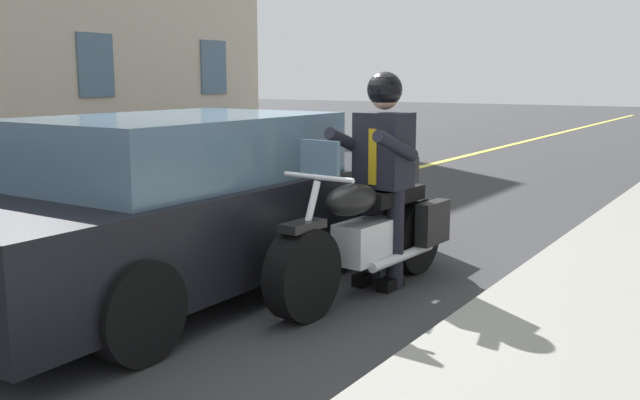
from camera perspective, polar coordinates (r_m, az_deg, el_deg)
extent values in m
plane|color=#333335|center=(6.05, -6.19, -6.40)|extent=(80.00, 80.00, 0.00)
cube|color=#E5DB4C|center=(7.45, -18.18, -3.70)|extent=(60.00, 0.16, 0.01)
cylinder|color=black|center=(4.95, -1.40, -6.07)|extent=(0.67, 0.24, 0.66)
cylinder|color=black|center=(6.21, 7.52, -2.86)|extent=(0.67, 0.24, 0.66)
cube|color=silver|center=(5.56, 3.72, -3.35)|extent=(0.58, 0.31, 0.32)
ellipsoid|color=black|center=(5.33, 2.59, 0.03)|extent=(0.58, 0.31, 0.24)
cube|color=black|center=(5.79, 5.66, 0.38)|extent=(0.72, 0.32, 0.12)
cube|color=black|center=(6.03, 9.14, -1.82)|extent=(0.41, 0.14, 0.36)
cube|color=black|center=(6.24, 5.57, -1.34)|extent=(0.41, 0.14, 0.36)
cylinder|color=silver|center=(4.90, -1.27, -2.98)|extent=(0.35, 0.07, 0.76)
cylinder|color=silver|center=(4.95, -0.14, 1.87)|extent=(0.07, 0.60, 0.04)
cube|color=black|center=(4.87, -1.42, -2.10)|extent=(0.37, 0.18, 0.06)
cylinder|color=silver|center=(5.77, 6.68, -4.55)|extent=(0.90, 0.14, 0.08)
cube|color=slate|center=(4.95, 0.00, 3.27)|extent=(0.06, 0.32, 0.28)
cylinder|color=black|center=(5.71, 6.11, -3.04)|extent=(0.14, 0.14, 0.84)
cube|color=black|center=(5.75, 5.74, -6.75)|extent=(0.27, 0.13, 0.10)
cylinder|color=black|center=(5.83, 4.09, -2.73)|extent=(0.14, 0.14, 0.84)
cube|color=black|center=(5.87, 3.72, -6.36)|extent=(0.27, 0.13, 0.10)
cube|color=black|center=(5.65, 5.20, 4.05)|extent=(0.34, 0.42, 0.60)
cube|color=#B28C14|center=(5.52, 4.31, 3.51)|extent=(0.03, 0.07, 0.44)
cylinder|color=black|center=(5.38, 6.19, 4.38)|extent=(0.56, 0.13, 0.28)
cylinder|color=black|center=(5.62, 2.32, 4.66)|extent=(0.56, 0.13, 0.28)
sphere|color=tan|center=(5.63, 5.27, 8.41)|extent=(0.22, 0.22, 0.22)
sphere|color=black|center=(5.62, 5.28, 8.92)|extent=(0.28, 0.28, 0.28)
cube|color=black|center=(5.88, -9.85, -1.46)|extent=(4.60, 1.80, 0.70)
cube|color=slate|center=(5.65, -11.41, 3.69)|extent=(2.40, 1.60, 0.60)
cylinder|color=black|center=(7.54, -7.00, -0.66)|extent=(0.64, 0.22, 0.64)
cylinder|color=black|center=(6.58, 4.37, -2.16)|extent=(0.64, 0.22, 0.64)
cylinder|color=black|center=(4.36, -14.67, -8.77)|extent=(0.64, 0.22, 0.64)
cube|color=slate|center=(22.02, -8.63, 10.61)|extent=(1.10, 0.06, 1.60)
cube|color=slate|center=(18.96, -17.73, 10.39)|extent=(1.10, 0.06, 1.60)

